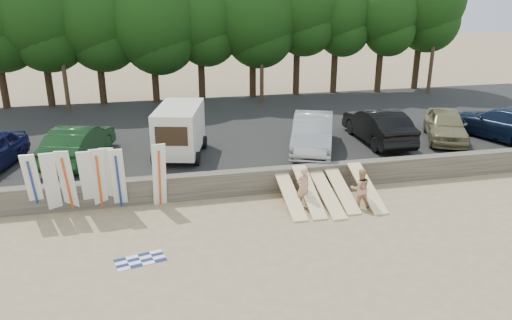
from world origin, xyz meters
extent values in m
plane|color=tan|center=(0.00, 0.00, 0.00)|extent=(120.00, 120.00, 0.00)
cube|color=#6B6356|center=(0.00, 3.00, 0.50)|extent=(44.00, 0.50, 1.00)
cube|color=#282828|center=(0.00, 10.50, 0.35)|extent=(44.00, 14.50, 0.70)
cylinder|color=#382616|center=(-13.86, 17.60, 2.72)|extent=(0.44, 0.44, 4.04)
cylinder|color=#382616|center=(-11.21, 17.54, 2.69)|extent=(0.44, 0.44, 3.98)
sphere|color=#194213|center=(-11.21, 17.54, 6.58)|extent=(6.32, 6.32, 6.32)
cylinder|color=#382616|center=(-8.06, 17.60, 2.60)|extent=(0.44, 0.44, 3.81)
sphere|color=#194213|center=(-8.06, 17.60, 6.32)|extent=(6.08, 6.08, 6.08)
cylinder|color=#382616|center=(-4.73, 17.35, 2.54)|extent=(0.44, 0.44, 3.68)
sphere|color=#194213|center=(-4.73, 17.35, 6.13)|extent=(6.40, 6.40, 6.40)
cylinder|color=#382616|center=(-1.71, 17.60, 2.53)|extent=(0.44, 0.44, 3.66)
sphere|color=#194213|center=(-1.71, 17.60, 6.11)|extent=(5.33, 5.33, 5.33)
cylinder|color=#382616|center=(1.72, 17.52, 2.56)|extent=(0.44, 0.44, 3.72)
sphere|color=#194213|center=(1.72, 17.52, 6.19)|extent=(6.09, 6.09, 6.09)
cylinder|color=#382616|center=(4.80, 17.60, 2.74)|extent=(0.44, 0.44, 4.08)
sphere|color=#194213|center=(4.80, 17.60, 6.73)|extent=(5.41, 5.41, 5.41)
cylinder|color=#382616|center=(7.53, 17.60, 2.58)|extent=(0.44, 0.44, 3.76)
sphere|color=#194213|center=(7.53, 17.60, 6.25)|extent=(4.72, 4.72, 4.72)
cylinder|color=#382616|center=(10.63, 17.04, 2.56)|extent=(0.44, 0.44, 3.73)
sphere|color=#194213|center=(10.63, 17.04, 6.21)|extent=(4.59, 4.59, 4.59)
cylinder|color=#382616|center=(13.81, 17.60, 2.80)|extent=(0.44, 0.44, 4.19)
sphere|color=#194213|center=(13.81, 17.60, 6.90)|extent=(5.71, 5.71, 5.71)
cylinder|color=#473321|center=(-10.00, 16.00, 5.20)|extent=(0.26, 0.26, 9.00)
cylinder|color=#473321|center=(2.00, 16.00, 5.20)|extent=(0.26, 0.26, 9.00)
cylinder|color=#473321|center=(14.00, 16.00, 5.20)|extent=(0.26, 0.26, 9.00)
cube|color=beige|center=(-3.99, 6.18, 1.99)|extent=(2.59, 3.88, 1.95)
cube|color=black|center=(-4.43, 4.45, 2.16)|extent=(1.30, 0.36, 0.80)
cylinder|color=black|center=(-5.17, 5.29, 0.99)|extent=(0.32, 0.61, 0.59)
cylinder|color=black|center=(-3.37, 4.84, 0.99)|extent=(0.32, 0.61, 0.59)
cylinder|color=black|center=(-4.61, 7.53, 0.99)|extent=(0.32, 0.61, 0.59)
cylinder|color=black|center=(-2.80, 7.07, 0.99)|extent=(0.32, 0.61, 0.59)
imported|color=black|center=(-8.33, 6.53, 1.49)|extent=(2.90, 5.07, 1.58)
imported|color=#959599|center=(2.04, 5.71, 1.53)|extent=(3.42, 5.34, 1.66)
imported|color=black|center=(5.54, 6.24, 1.53)|extent=(1.76, 5.02, 1.65)
imported|color=olive|center=(8.95, 5.87, 1.45)|extent=(3.45, 4.77, 1.51)
imported|color=black|center=(11.81, 5.42, 1.50)|extent=(4.03, 5.93, 1.59)
cube|color=white|center=(-9.47, 2.58, 1.25)|extent=(0.52, 0.81, 2.51)
cube|color=white|center=(-8.84, 2.50, 1.26)|extent=(0.55, 0.76, 2.53)
cube|color=white|center=(-8.31, 2.55, 1.27)|extent=(0.58, 0.71, 2.54)
cube|color=white|center=(-7.60, 2.53, 1.25)|extent=(0.51, 0.82, 2.51)
cube|color=white|center=(-7.20, 2.54, 1.27)|extent=(0.56, 0.71, 2.54)
cube|color=white|center=(-6.81, 2.59, 1.27)|extent=(0.55, 0.71, 2.54)
cube|color=white|center=(-6.52, 2.48, 1.26)|extent=(0.50, 0.75, 2.52)
cube|color=white|center=(-5.03, 2.49, 1.28)|extent=(0.57, 0.60, 2.57)
cube|color=#FFDCA0|center=(-0.21, 1.50, 0.44)|extent=(0.56, 2.91, 0.88)
cube|color=#FFDCA0|center=(0.52, 1.45, 0.55)|extent=(0.56, 2.84, 1.10)
cube|color=#FFDCA0|center=(1.22, 1.33, 0.41)|extent=(0.56, 2.92, 0.82)
cube|color=#FFDCA0|center=(1.89, 1.60, 0.48)|extent=(0.56, 2.88, 0.96)
cube|color=#FFDCA0|center=(2.86, 1.38, 0.53)|extent=(0.56, 2.86, 1.05)
imported|color=tan|center=(0.25, 1.38, 0.78)|extent=(0.64, 0.50, 1.55)
imported|color=tan|center=(2.33, 0.81, 0.77)|extent=(0.82, 0.67, 1.55)
cube|color=#227E36|center=(1.56, 2.40, 0.16)|extent=(0.42, 0.36, 0.32)
cube|color=orange|center=(3.06, 1.99, 0.11)|extent=(0.34, 0.30, 0.22)
plane|color=white|center=(-5.82, -1.35, 0.01)|extent=(1.82, 1.82, 0.00)
camera|label=1|loc=(-5.18, -15.22, 8.12)|focal=35.00mm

